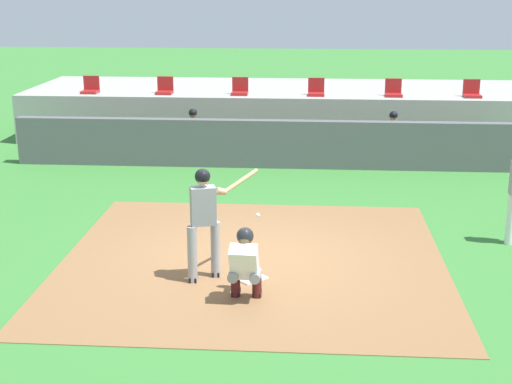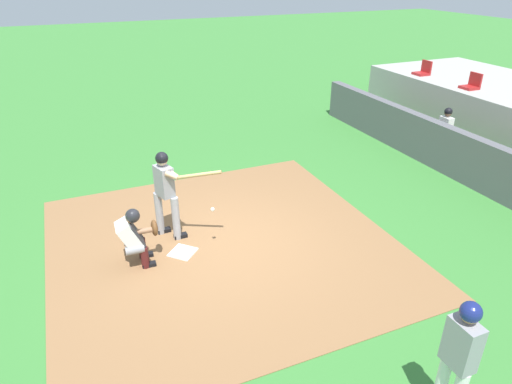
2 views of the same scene
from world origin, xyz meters
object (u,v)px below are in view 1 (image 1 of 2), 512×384
(stadium_seat_0, at_px, (91,88))
(stadium_seat_3, at_px, (316,91))
(dugout_player_0, at_px, (193,133))
(batter_at_plate, at_px, (205,217))
(dugout_player_1, at_px, (393,136))
(home_plate, at_px, (249,277))
(stadium_seat_2, at_px, (240,90))
(catcher_crouched, at_px, (245,261))
(stadium_seat_4, at_px, (393,91))
(stadium_seat_1, at_px, (165,89))
(stadium_seat_5, at_px, (472,92))

(stadium_seat_0, bearing_deg, stadium_seat_3, 0.00)
(stadium_seat_3, bearing_deg, dugout_player_0, -147.81)
(batter_at_plate, relative_size, dugout_player_1, 1.39)
(dugout_player_0, height_order, dugout_player_1, same)
(home_plate, bearing_deg, stadium_seat_2, 96.08)
(dugout_player_1, xyz_separation_m, stadium_seat_2, (-4.15, 2.03, 0.86))
(stadium_seat_2, bearing_deg, dugout_player_1, -26.10)
(dugout_player_1, bearing_deg, catcher_crouched, -108.91)
(stadium_seat_0, bearing_deg, dugout_player_0, -31.91)
(stadium_seat_0, bearing_deg, stadium_seat_4, 0.00)
(stadium_seat_0, xyz_separation_m, stadium_seat_3, (6.50, 0.00, 0.00))
(dugout_player_0, distance_m, stadium_seat_1, 2.47)
(dugout_player_0, bearing_deg, stadium_seat_2, 62.35)
(dugout_player_0, bearing_deg, stadium_seat_0, 148.09)
(stadium_seat_0, xyz_separation_m, stadium_seat_5, (10.83, 0.00, 0.00))
(stadium_seat_3, bearing_deg, stadium_seat_5, 0.00)
(home_plate, bearing_deg, batter_at_plate, -174.45)
(catcher_crouched, relative_size, stadium_seat_5, 3.70)
(stadium_seat_2, height_order, stadium_seat_5, same)
(stadium_seat_1, bearing_deg, stadium_seat_5, 0.00)
(stadium_seat_3, relative_size, stadium_seat_4, 1.00)
(dugout_player_1, xyz_separation_m, stadium_seat_0, (-8.49, 2.03, 0.86))
(dugout_player_1, bearing_deg, stadium_seat_4, 84.92)
(catcher_crouched, distance_m, stadium_seat_1, 11.49)
(stadium_seat_0, height_order, stadium_seat_2, same)
(batter_at_plate, height_order, stadium_seat_1, stadium_seat_1)
(batter_at_plate, height_order, stadium_seat_2, stadium_seat_2)
(dugout_player_0, xyz_separation_m, stadium_seat_5, (7.57, 2.03, 0.86))
(dugout_player_1, distance_m, stadium_seat_3, 2.97)
(stadium_seat_2, distance_m, stadium_seat_3, 2.17)
(batter_at_plate, relative_size, stadium_seat_2, 3.76)
(stadium_seat_5, bearing_deg, stadium_seat_0, 180.00)
(stadium_seat_2, xyz_separation_m, stadium_seat_3, (2.17, 0.00, 0.00))
(batter_at_plate, relative_size, stadium_seat_3, 3.76)
(stadium_seat_4, bearing_deg, home_plate, -107.71)
(stadium_seat_3, height_order, stadium_seat_4, same)
(home_plate, height_order, stadium_seat_0, stadium_seat_0)
(home_plate, distance_m, batter_at_plate, 1.22)
(home_plate, distance_m, stadium_seat_3, 10.35)
(catcher_crouched, bearing_deg, stadium_seat_5, 63.76)
(stadium_seat_0, bearing_deg, stadium_seat_5, 0.00)
(batter_at_plate, bearing_deg, home_plate, 5.55)
(stadium_seat_0, height_order, stadium_seat_3, same)
(stadium_seat_3, bearing_deg, stadium_seat_1, 180.00)
(dugout_player_0, relative_size, stadium_seat_4, 2.71)
(home_plate, relative_size, catcher_crouched, 0.25)
(stadium_seat_1, xyz_separation_m, stadium_seat_3, (4.33, 0.00, 0.00))
(stadium_seat_0, distance_m, stadium_seat_3, 6.50)
(stadium_seat_5, bearing_deg, stadium_seat_2, 180.00)
(stadium_seat_1, distance_m, stadium_seat_2, 2.17)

